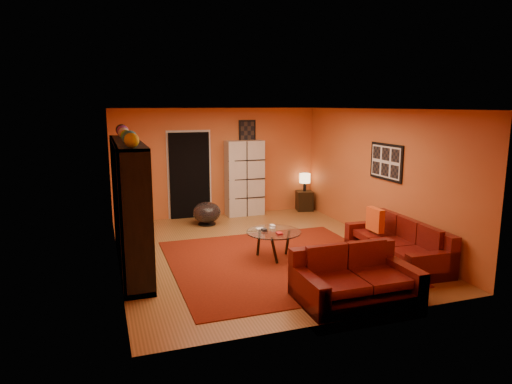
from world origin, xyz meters
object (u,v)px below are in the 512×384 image
object	(u,v)px
entertainment_unit	(130,204)
storage_cabinet	(244,178)
coffee_table	(274,234)
side_table	(304,201)
table_lamp	(305,179)
sofa	(400,245)
tv	(133,207)
bowl_chair	(207,213)
loveseat	(353,278)

from	to	relation	value
entertainment_unit	storage_cabinet	xyz separation A→B (m)	(2.89, 2.80, -0.14)
coffee_table	side_table	distance (m)	3.86
table_lamp	sofa	bearing A→B (deg)	-91.09
side_table	table_lamp	xyz separation A→B (m)	(0.00, 0.00, 0.57)
storage_cabinet	side_table	distance (m)	1.73
tv	bowl_chair	size ratio (longest dim) A/B	1.55
tv	side_table	size ratio (longest dim) A/B	1.95
storage_cabinet	tv	bearing A→B (deg)	-136.83
entertainment_unit	sofa	size ratio (longest dim) A/B	1.39
tv	bowl_chair	distance (m)	2.89
coffee_table	side_table	xyz separation A→B (m)	(2.11, 3.23, -0.19)
entertainment_unit	coffee_table	distance (m)	2.51
bowl_chair	entertainment_unit	bearing A→B (deg)	-129.72
bowl_chair	sofa	bearing A→B (deg)	-52.98
loveseat	storage_cabinet	size ratio (longest dim) A/B	0.90
storage_cabinet	table_lamp	xyz separation A→B (m)	(1.60, -0.05, -0.09)
coffee_table	storage_cabinet	size ratio (longest dim) A/B	0.53
storage_cabinet	bowl_chair	world-z (taller)	storage_cabinet
bowl_chair	table_lamp	world-z (taller)	table_lamp
entertainment_unit	storage_cabinet	size ratio (longest dim) A/B	1.64
storage_cabinet	table_lamp	size ratio (longest dim) A/B	4.00
side_table	bowl_chair	bearing A→B (deg)	-167.56
loveseat	side_table	size ratio (longest dim) A/B	3.30
sofa	entertainment_unit	bearing A→B (deg)	165.89
bowl_chair	table_lamp	size ratio (longest dim) A/B	1.38
side_table	table_lamp	size ratio (longest dim) A/B	1.10
table_lamp	tv	bearing A→B (deg)	-147.83
storage_cabinet	table_lamp	world-z (taller)	storage_cabinet
coffee_table	side_table	bearing A→B (deg)	56.93
sofa	bowl_chair	bearing A→B (deg)	129.60
sofa	coffee_table	world-z (taller)	sofa
entertainment_unit	table_lamp	xyz separation A→B (m)	(4.49, 2.75, -0.23)
storage_cabinet	table_lamp	bearing A→B (deg)	-3.68
coffee_table	table_lamp	size ratio (longest dim) A/B	2.12
tv	storage_cabinet	xyz separation A→B (m)	(2.84, 2.84, -0.09)
storage_cabinet	side_table	size ratio (longest dim) A/B	3.65
entertainment_unit	loveseat	size ratio (longest dim) A/B	1.82
loveseat	table_lamp	world-z (taller)	table_lamp
sofa	coffee_table	bearing A→B (deg)	160.13
entertainment_unit	loveseat	world-z (taller)	entertainment_unit
entertainment_unit	tv	world-z (taller)	entertainment_unit
storage_cabinet	side_table	bearing A→B (deg)	-3.68
entertainment_unit	side_table	xyz separation A→B (m)	(4.49, 2.75, -0.80)
entertainment_unit	side_table	size ratio (longest dim) A/B	6.00
sofa	table_lamp	xyz separation A→B (m)	(0.08, 4.07, 0.53)
tv	loveseat	xyz separation A→B (m)	(2.78, -2.37, -0.72)
loveseat	table_lamp	xyz separation A→B (m)	(1.66, 5.16, 0.54)
tv	bowl_chair	world-z (taller)	tv
storage_cabinet	bowl_chair	size ratio (longest dim) A/B	2.90
entertainment_unit	storage_cabinet	distance (m)	4.03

